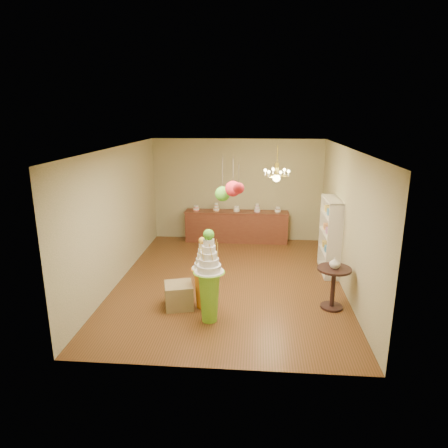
# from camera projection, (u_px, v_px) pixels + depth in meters

# --- Properties ---
(floor) EXTENTS (6.50, 6.50, 0.00)m
(floor) POSITION_uv_depth(u_px,v_px,m) (229.00, 281.00, 9.11)
(floor) COLOR #573317
(floor) RESTS_ON ground
(ceiling) EXTENTS (6.50, 6.50, 0.00)m
(ceiling) POSITION_uv_depth(u_px,v_px,m) (230.00, 148.00, 8.31)
(ceiling) COLOR white
(ceiling) RESTS_ON ground
(wall_back) EXTENTS (5.00, 0.04, 3.00)m
(wall_back) POSITION_uv_depth(u_px,v_px,m) (237.00, 190.00, 11.83)
(wall_back) COLOR tan
(wall_back) RESTS_ON ground
(wall_front) EXTENTS (5.00, 0.04, 3.00)m
(wall_front) POSITION_uv_depth(u_px,v_px,m) (213.00, 276.00, 5.59)
(wall_front) COLOR tan
(wall_front) RESTS_ON ground
(wall_left) EXTENTS (0.04, 6.50, 3.00)m
(wall_left) POSITION_uv_depth(u_px,v_px,m) (118.00, 215.00, 8.91)
(wall_left) COLOR tan
(wall_left) RESTS_ON ground
(wall_right) EXTENTS (0.04, 6.50, 3.00)m
(wall_right) POSITION_uv_depth(u_px,v_px,m) (346.00, 220.00, 8.51)
(wall_right) COLOR tan
(wall_right) RESTS_ON ground
(pedestal_green) EXTENTS (0.58, 0.58, 1.76)m
(pedestal_green) POSITION_uv_depth(u_px,v_px,m) (209.00, 284.00, 7.19)
(pedestal_green) COLOR #70B527
(pedestal_green) RESTS_ON floor
(pedestal_orange) EXTENTS (0.51, 0.51, 1.45)m
(pedestal_orange) POSITION_uv_depth(u_px,v_px,m) (203.00, 281.00, 7.76)
(pedestal_orange) COLOR orange
(pedestal_orange) RESTS_ON floor
(burlap_riser) EXTENTS (0.65, 0.65, 0.48)m
(burlap_riser) POSITION_uv_depth(u_px,v_px,m) (179.00, 295.00, 7.84)
(burlap_riser) COLOR olive
(burlap_riser) RESTS_ON floor
(sideboard) EXTENTS (3.04, 0.54, 1.16)m
(sideboard) POSITION_uv_depth(u_px,v_px,m) (236.00, 226.00, 11.83)
(sideboard) COLOR #5D2C1D
(sideboard) RESTS_ON floor
(shelving_unit) EXTENTS (0.33, 1.20, 1.80)m
(shelving_unit) POSITION_uv_depth(u_px,v_px,m) (330.00, 236.00, 9.45)
(shelving_unit) COLOR beige
(shelving_unit) RESTS_ON floor
(round_table) EXTENTS (0.71, 0.71, 0.84)m
(round_table) POSITION_uv_depth(u_px,v_px,m) (333.00, 282.00, 7.73)
(round_table) COLOR black
(round_table) RESTS_ON floor
(vase) EXTENTS (0.26, 0.26, 0.22)m
(vase) POSITION_uv_depth(u_px,v_px,m) (335.00, 263.00, 7.62)
(vase) COLOR beige
(vase) RESTS_ON round_table
(pom_red_left) EXTENTS (0.28, 0.28, 0.72)m
(pom_red_left) POSITION_uv_depth(u_px,v_px,m) (233.00, 189.00, 7.00)
(pom_red_left) COLOR #443B31
(pom_red_left) RESTS_ON ceiling
(pom_green_mid) EXTENTS (0.28, 0.28, 0.86)m
(pom_green_mid) POSITION_uv_depth(u_px,v_px,m) (223.00, 194.00, 7.27)
(pom_green_mid) COLOR #443B31
(pom_green_mid) RESTS_ON ceiling
(pom_red_right) EXTENTS (0.18, 0.18, 0.50)m
(pom_red_right) POSITION_uv_depth(u_px,v_px,m) (239.00, 188.00, 6.12)
(pom_red_right) COLOR #443B31
(pom_red_right) RESTS_ON ceiling
(chandelier) EXTENTS (0.76, 0.76, 0.85)m
(chandelier) POSITION_uv_depth(u_px,v_px,m) (277.00, 176.00, 9.25)
(chandelier) COLOR #E6CF51
(chandelier) RESTS_ON ceiling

